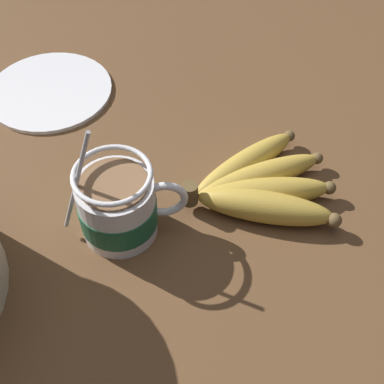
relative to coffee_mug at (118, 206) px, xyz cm
name	(u,v)px	position (x,y,z in cm)	size (l,w,h in cm)	color
table	(160,232)	(4.49, -0.04, -5.68)	(110.21, 110.21, 2.92)	brown
coffee_mug	(118,206)	(0.00, 0.00, 0.00)	(14.53, 9.00, 16.01)	silver
banana_bunch	(259,187)	(17.00, 3.18, -2.39)	(19.02, 17.88, 4.25)	brown
small_plate	(49,91)	(-10.26, 26.33, -3.92)	(18.38, 18.38, 0.60)	white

